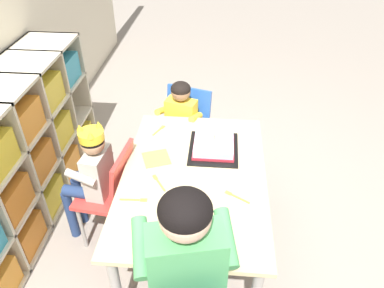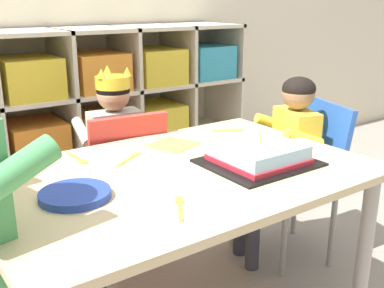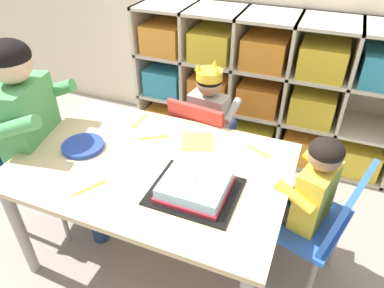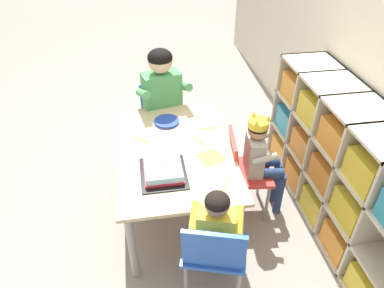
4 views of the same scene
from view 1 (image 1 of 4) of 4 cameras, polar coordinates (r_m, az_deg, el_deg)
name	(u,v)px [view 1 (image 1 of 4)]	position (r m, az deg, el deg)	size (l,w,h in m)	color
ground	(194,245)	(2.45, 0.25, -15.28)	(16.00, 16.00, 0.00)	gray
storage_cubby_shelf	(17,161)	(2.59, -25.37, -2.38)	(1.75, 0.39, 0.96)	beige
activity_table	(194,185)	(2.07, 0.29, -6.31)	(1.18, 0.78, 0.59)	#D1B789
classroom_chair_blue	(112,189)	(2.27, -12.27, -6.72)	(0.37, 0.34, 0.68)	red
child_with_crown	(91,170)	(2.23, -15.29, -3.95)	(0.31, 0.32, 0.84)	#B2ADA3
adult_helper_seated	(184,256)	(1.58, -1.23, -16.83)	(0.47, 0.45, 1.06)	#4C9E5B
classroom_chair_guest_side	(185,127)	(2.73, -1.15, 2.60)	(0.40, 0.43, 0.68)	blue
guest_at_table_side	(179,123)	(2.59, -2.07, 3.28)	(0.33, 0.33, 0.80)	yellow
birthday_cake_on_tray	(214,146)	(2.19, 3.35, -0.24)	(0.34, 0.29, 0.10)	black
paper_plate_stack	(191,222)	(1.77, -0.10, -11.88)	(0.19, 0.19, 0.02)	#233DA3
paper_napkin_square	(156,158)	(2.14, -5.51, -2.21)	(0.15, 0.15, 0.00)	#F4DB4C
fork_at_table_front_edge	(158,182)	(1.99, -5.19, -5.82)	(0.13, 0.09, 0.00)	yellow
fork_by_napkin	(236,196)	(1.91, 6.73, -8.02)	(0.09, 0.13, 0.00)	yellow
fork_beside_plate_stack	(135,200)	(1.90, -8.71, -8.49)	(0.02, 0.14, 0.00)	yellow
fork_near_cake_tray	(159,130)	(2.38, -5.05, 2.21)	(0.12, 0.07, 0.00)	yellow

